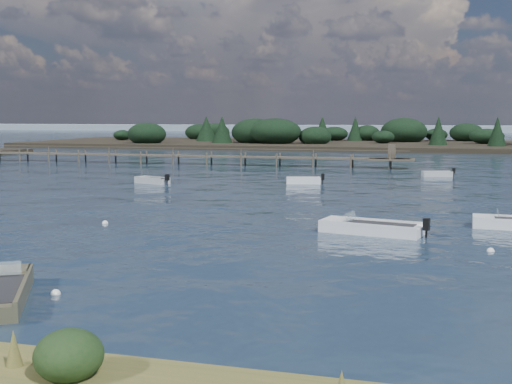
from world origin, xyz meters
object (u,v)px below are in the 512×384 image
(jetty, at_px, (176,156))
(dinghy_mid_white_a, at_px, (371,230))
(tender_far_grey_b, at_px, (437,175))
(tender_far_white, at_px, (303,182))
(tender_far_grey, at_px, (152,182))

(jetty, bearing_deg, dinghy_mid_white_a, -56.38)
(tender_far_grey_b, relative_size, jetty, 0.05)
(tender_far_white, height_order, dinghy_mid_white_a, dinghy_mid_white_a)
(tender_far_grey_b, xyz_separation_m, tender_far_grey, (-23.69, -12.93, 0.01))
(tender_far_grey, relative_size, dinghy_mid_white_a, 0.65)
(tender_far_white, bearing_deg, dinghy_mid_white_a, -70.77)
(tender_far_grey, xyz_separation_m, dinghy_mid_white_a, (20.38, -19.07, 0.00))
(jetty, bearing_deg, tender_far_white, -43.86)
(tender_far_white, distance_m, dinghy_mid_white_a, 23.59)
(tender_far_grey, bearing_deg, tender_far_white, 14.27)
(tender_far_grey_b, height_order, tender_far_white, tender_far_white)
(tender_far_grey, distance_m, jetty, 23.02)
(tender_far_grey, bearing_deg, dinghy_mid_white_a, -43.09)
(tender_far_white, bearing_deg, tender_far_grey_b, 41.28)
(tender_far_white, distance_m, jetty, 27.06)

